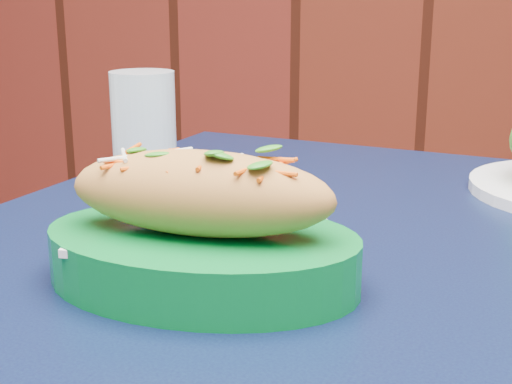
# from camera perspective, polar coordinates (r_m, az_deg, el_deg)

# --- Properties ---
(cafe_table) EXTENTS (0.95, 0.95, 0.75)m
(cafe_table) POSITION_cam_1_polar(r_m,az_deg,el_deg) (0.65, 10.25, -11.85)
(cafe_table) COLOR black
(cafe_table) RESTS_ON ground
(banh_mi_basket) EXTENTS (0.24, 0.17, 0.11)m
(banh_mi_basket) POSITION_cam_1_polar(r_m,az_deg,el_deg) (0.53, -4.41, -3.08)
(banh_mi_basket) COLOR #046B27
(banh_mi_basket) RESTS_ON cafe_table
(water_glass) EXTENTS (0.08, 0.08, 0.12)m
(water_glass) POSITION_cam_1_polar(r_m,az_deg,el_deg) (0.85, -8.96, 5.42)
(water_glass) COLOR silver
(water_glass) RESTS_ON cafe_table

